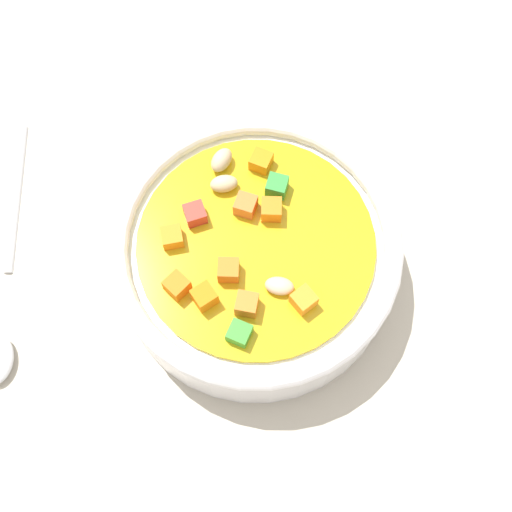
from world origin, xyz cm
name	(u,v)px	position (x,y,z in cm)	size (l,w,h in cm)	color
ground_plane	(256,275)	(0.00, 0.00, -1.00)	(140.00, 140.00, 2.00)	#BAB2A0
soup_bowl_main	(256,254)	(-0.01, -0.01, 2.73)	(17.74, 17.74, 5.74)	white
spoon	(4,294)	(-11.36, -11.86, 0.43)	(13.48, 14.90, 1.01)	silver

